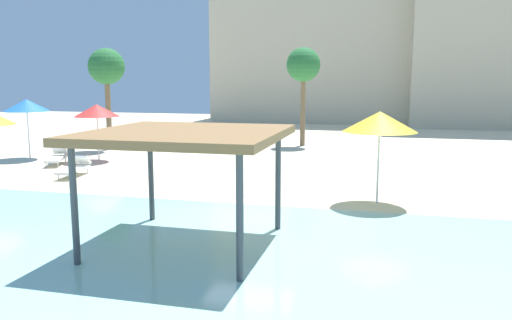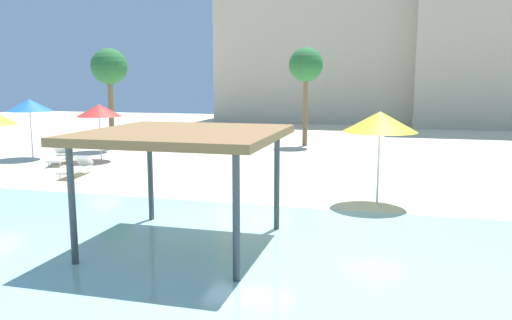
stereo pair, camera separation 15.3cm
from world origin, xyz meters
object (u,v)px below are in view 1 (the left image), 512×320
Objects in this scene: shade_pavilion at (186,138)px; beach_umbrella_yellow_0 at (380,122)px; lounge_chair_0 at (57,157)px; lounge_chair_2 at (75,168)px; beach_umbrella_blue_5 at (27,105)px; palm_tree_1 at (106,68)px; palm_tree_0 at (303,67)px; beach_umbrella_red_1 at (97,110)px.

shade_pavilion is 6.53m from beach_umbrella_yellow_0.
lounge_chair_2 is at bearing 24.78° from lounge_chair_0.
beach_umbrella_blue_5 reaches higher than lounge_chair_2.
lounge_chair_0 is (2.30, -1.16, -2.19)m from beach_umbrella_blue_5.
beach_umbrella_blue_5 is at bearing -118.70° from palm_tree_1.
palm_tree_0 is at bearing 90.94° from shade_pavilion.
beach_umbrella_yellow_0 is at bearing -71.54° from palm_tree_0.
beach_umbrella_blue_5 reaches higher than beach_umbrella_yellow_0.
palm_tree_1 is (-1.47, 3.52, 1.98)m from beach_umbrella_red_1.
palm_tree_0 reaches higher than beach_umbrella_blue_5.
shade_pavilion is at bearing 24.86° from lounge_chair_0.
palm_tree_1 reaches higher than beach_umbrella_blue_5.
palm_tree_0 is 10.63m from palm_tree_1.
beach_umbrella_yellow_0 is 14.60m from lounge_chair_0.
beach_umbrella_yellow_0 is at bearing -22.87° from beach_umbrella_red_1.
palm_tree_0 is (8.31, 7.67, 2.12)m from beach_umbrella_red_1.
palm_tree_1 is (-0.24, 4.92, 3.97)m from lounge_chair_0.
beach_umbrella_red_1 is at bearing -137.31° from palm_tree_0.
lounge_chair_0 is 13.80m from palm_tree_0.
beach_umbrella_red_1 is 3.55m from beach_umbrella_blue_5.
lounge_chair_2 is (-7.43, 6.82, -2.12)m from shade_pavilion.
lounge_chair_0 is (-9.84, 9.06, -2.12)m from shade_pavilion.
beach_umbrella_blue_5 is at bearing -146.25° from palm_tree_0.
palm_tree_0 reaches higher than beach_umbrella_red_1.
palm_tree_1 is (-2.66, 7.15, 3.97)m from lounge_chair_2.
palm_tree_1 reaches higher than beach_umbrella_red_1.
beach_umbrella_red_1 is at bearing 129.47° from shade_pavilion.
shade_pavilion is 1.57× the size of beach_umbrella_red_1.
shade_pavilion is 15.87m from beach_umbrella_blue_5.
palm_tree_0 is (-0.30, 18.13, 1.99)m from shade_pavilion.
beach_umbrella_red_1 is 1.32× the size of lounge_chair_0.
beach_umbrella_blue_5 is 3.38m from lounge_chair_0.
beach_umbrella_blue_5 is 6.21m from lounge_chair_2.
beach_umbrella_yellow_0 is 13.74m from beach_umbrella_red_1.
beach_umbrella_red_1 is at bearing 157.13° from beach_umbrella_yellow_0.
beach_umbrella_yellow_0 is at bearing 51.66° from lounge_chair_0.
beach_umbrella_blue_5 is 14.38m from palm_tree_0.
lounge_chair_0 is 0.36× the size of palm_tree_0.
shade_pavilion is 2.07× the size of lounge_chair_0.
beach_umbrella_red_1 is at bearing -67.30° from palm_tree_1.
beach_umbrella_yellow_0 is 0.52× the size of palm_tree_1.
shade_pavilion is 10.30m from lounge_chair_2.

